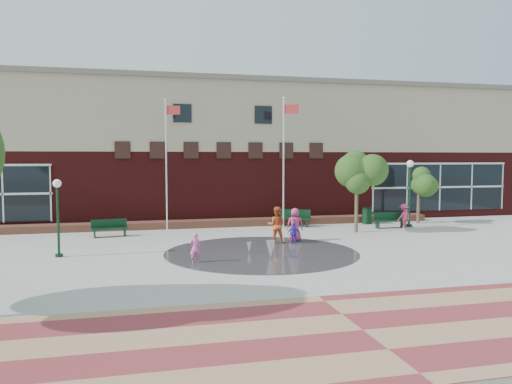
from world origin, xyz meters
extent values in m
plane|color=#666056|center=(0.00, 0.00, 0.00)|extent=(120.00, 120.00, 0.00)
cube|color=#A8A8A0|center=(0.00, 4.00, 0.00)|extent=(46.00, 18.00, 0.01)
cube|color=maroon|center=(0.00, -7.00, 0.00)|extent=(46.00, 6.00, 0.01)
cylinder|color=#383A3D|center=(0.00, 3.00, 0.00)|extent=(8.40, 8.40, 0.01)
cube|color=#4D1212|center=(0.00, 17.50, 2.25)|extent=(44.00, 10.00, 4.50)
cube|color=tan|center=(0.00, 17.50, 6.75)|extent=(44.00, 10.00, 4.50)
cube|color=slate|center=(0.00, 17.50, 9.05)|extent=(44.40, 10.40, 0.30)
cube|color=black|center=(15.00, 12.48, 2.11)|extent=(10.00, 0.12, 3.19)
cube|color=black|center=(-2.50, 12.48, 6.79)|extent=(1.10, 0.10, 1.10)
cube|color=black|center=(2.50, 12.48, 6.79)|extent=(1.10, 0.10, 1.10)
cube|color=maroon|center=(0.00, 11.60, 0.00)|extent=(26.00, 1.20, 0.40)
cylinder|color=white|center=(-3.57, 11.00, 3.68)|extent=(0.09, 0.09, 7.36)
sphere|color=white|center=(-3.57, 11.00, 7.41)|extent=(0.14, 0.14, 0.14)
cube|color=red|center=(-3.17, 10.94, 6.83)|extent=(0.80, 0.14, 0.49)
cylinder|color=white|center=(3.13, 10.15, 3.76)|extent=(0.10, 0.10, 7.53)
sphere|color=white|center=(3.13, 10.15, 7.58)|extent=(0.15, 0.15, 0.15)
cube|color=red|center=(3.55, 10.03, 6.95)|extent=(0.84, 0.25, 0.53)
cylinder|color=black|center=(-8.43, 4.11, 1.47)|extent=(0.10, 0.10, 2.93)
cylinder|color=black|center=(-8.43, 4.11, 0.07)|extent=(0.31, 0.31, 0.14)
sphere|color=silver|center=(-8.43, 4.11, 3.09)|extent=(0.34, 0.34, 0.34)
cylinder|color=black|center=(10.56, 8.82, 1.80)|extent=(0.13, 0.13, 3.59)
cylinder|color=black|center=(10.56, 8.82, 0.08)|extent=(0.38, 0.38, 0.17)
sphere|color=silver|center=(10.56, 8.82, 3.78)|extent=(0.42, 0.42, 0.42)
cube|color=black|center=(-6.64, 9.08, 0.46)|extent=(1.89, 0.82, 0.06)
cube|color=black|center=(-6.68, 9.30, 0.69)|extent=(1.81, 0.36, 0.46)
cube|color=black|center=(3.84, 10.47, 0.51)|extent=(2.11, 1.35, 0.07)
cube|color=black|center=(3.94, 10.69, 0.77)|extent=(1.90, 0.88, 0.51)
cube|color=black|center=(9.15, 8.51, 0.47)|extent=(1.90, 0.66, 0.06)
cube|color=black|center=(9.17, 8.73, 0.71)|extent=(1.87, 0.19, 0.47)
cylinder|color=black|center=(8.71, 10.62, 0.50)|extent=(0.60, 0.60, 1.00)
cylinder|color=black|center=(8.71, 10.62, 1.02)|extent=(0.64, 0.64, 0.06)
cylinder|color=#483B2A|center=(6.55, 7.52, 1.39)|extent=(0.19, 0.19, 2.78)
cylinder|color=#483B2A|center=(11.95, 10.09, 1.11)|extent=(0.19, 0.19, 2.22)
cone|color=white|center=(0.07, 1.71, 0.00)|extent=(0.37, 0.37, 0.72)
cone|color=white|center=(-0.53, 3.06, 0.00)|extent=(0.20, 0.20, 0.45)
imported|color=pink|center=(-3.04, 1.58, 0.61)|extent=(0.47, 0.32, 1.22)
imported|color=#CB5225|center=(1.31, 5.21, 0.89)|extent=(1.04, 0.92, 1.79)
imported|color=#C23866|center=(2.34, 5.51, 0.83)|extent=(0.90, 0.67, 1.67)
imported|color=#3229C5|center=(2.04, 4.76, 0.51)|extent=(0.65, 0.51, 1.03)
imported|color=#E34076|center=(9.91, 8.27, 0.72)|extent=(1.05, 0.79, 1.45)
camera|label=1|loc=(-5.24, -17.80, 4.17)|focal=35.00mm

